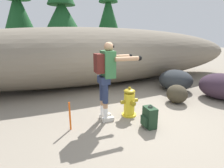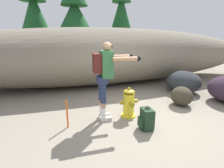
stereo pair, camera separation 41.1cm
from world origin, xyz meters
name	(u,v)px [view 1 (the left image)]	position (x,y,z in m)	size (l,w,h in m)	color
ground_plane	(141,119)	(0.00, 0.00, -0.02)	(56.00, 56.00, 0.04)	gray
dirt_embankment	(94,56)	(0.00, 3.53, 1.10)	(14.34, 3.20, 2.20)	#756B5B
fire_hydrant	(129,103)	(-0.19, 0.25, 0.33)	(0.44, 0.39, 0.71)	yellow
utility_worker	(107,72)	(-0.75, 0.27, 1.12)	(0.99, 0.56, 1.75)	beige
spare_backpack	(149,117)	(-0.08, -0.42, 0.22)	(0.30, 0.31, 0.47)	#1E3823
boulder_large	(221,86)	(2.99, 0.22, 0.39)	(1.25, 1.17, 0.77)	#342431
boulder_mid	(175,80)	(2.34, 1.45, 0.36)	(1.10, 1.17, 0.73)	#292D30
boulder_small	(177,94)	(1.49, 0.47, 0.26)	(0.65, 0.58, 0.52)	#373124
pine_tree_far_left	(17,8)	(-2.81, 9.30, 3.49)	(2.42, 2.42, 6.75)	#47331E
pine_tree_left	(62,11)	(-0.50, 7.73, 3.26)	(2.39, 2.39, 5.36)	#47331E
pine_tree_center	(108,10)	(2.92, 9.09, 3.69)	(2.06, 2.06, 6.95)	#47331E
survey_stake	(70,116)	(-1.62, 0.14, 0.30)	(0.04, 0.04, 0.60)	#E55914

